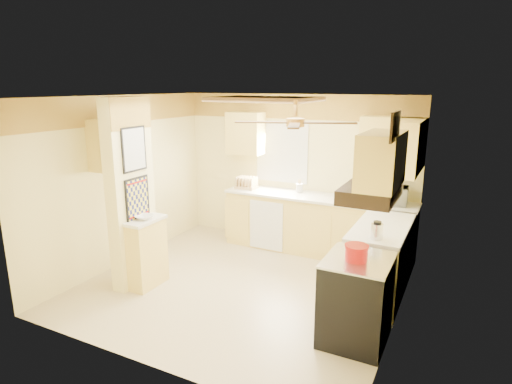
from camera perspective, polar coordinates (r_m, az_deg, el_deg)
The scene contains 34 objects.
floor at distance 5.93m, azimuth -1.90°, elevation -12.35°, with size 4.00×4.00×0.00m, color #C6B089.
ceiling at distance 5.31m, azimuth -2.12°, elevation 12.58°, with size 4.00×4.00×0.00m, color white.
wall_back at distance 7.17m, azimuth 5.32°, elevation 2.85°, with size 4.00×4.00×0.00m, color #FAE999.
wall_front at distance 4.01m, azimuth -15.26°, elevation -6.71°, with size 4.00×4.00×0.00m, color #FAE999.
wall_left at distance 6.66m, azimuth -17.28°, elevation 1.40°, with size 3.80×3.80×0.00m, color #FAE999.
wall_right at distance 4.89m, azimuth 19.07°, elevation -3.22°, with size 3.80×3.80×0.00m, color #FAE999.
wallpaper_border at distance 7.02m, azimuth 5.45°, elevation 11.25°, with size 4.00×0.02×0.40m, color yellow.
partition_column at distance 5.83m, azimuth -16.38°, elevation -0.27°, with size 0.20×0.70×2.50m, color #FAE999.
partition_ledge at distance 5.94m, azimuth -14.27°, elevation -8.01°, with size 0.25×0.55×0.90m, color #FFDC6A.
ledge_top at distance 5.78m, azimuth -14.55°, elevation -3.69°, with size 0.28×0.58×0.04m, color white.
lower_cabinets_back at distance 6.94m, azimuth 8.10°, elevation -4.46°, with size 3.00×0.60×0.90m, color #FFDC6A.
lower_cabinets_right at distance 5.75m, azimuth 16.31°, elevation -8.88°, with size 0.60×1.40×0.90m, color #FFDC6A.
countertop_back at distance 6.79m, azimuth 8.21°, elevation -0.72°, with size 3.04×0.64×0.04m, color white.
countertop_right at distance 5.59m, azimuth 16.53°, elevation -4.42°, with size 0.64×1.44×0.04m, color white.
dishwasher_panel at distance 6.93m, azimuth 1.37°, elevation -4.51°, with size 0.58×0.02×0.80m, color white.
window at distance 7.20m, azimuth 3.47°, elevation 5.35°, with size 0.92×0.02×1.02m.
upper_cab_back_left at distance 7.27m, azimuth -1.38°, elevation 7.85°, with size 0.60×0.35×0.70m, color #FFDC6A.
upper_cab_back_right at distance 6.50m, azimuth 17.74°, elevation 6.45°, with size 0.90×0.35×0.70m, color #FFDC6A.
upper_cab_right at distance 6.00m, azimuth 19.58°, elevation 5.72°, with size 0.35×1.00×0.70m, color #FFDC6A.
upper_cab_left_wall at distance 6.26m, azimuth -18.09°, elevation 6.16°, with size 0.35×0.75×0.70m, color #FFDC6A.
upper_cab_over_stove at distance 4.22m, azimuth 16.41°, elevation 4.13°, with size 0.35×0.76×0.52m, color #FFDC6A.
stove at distance 4.73m, azimuth 13.23°, elevation -13.75°, with size 0.68×0.77×0.92m.
range_hood at distance 4.30m, azimuth 15.00°, elevation -0.09°, with size 0.50×0.76×0.14m, color black.
poster_menu at distance 5.65m, azimuth -15.96°, elevation 5.51°, with size 0.02×0.42×0.57m.
poster_nashville at distance 5.77m, azimuth -15.53°, elevation -0.87°, with size 0.02×0.42×0.57m.
ceiling_light_panel at distance 5.71m, azimuth 1.26°, elevation 12.24°, with size 1.35×0.95×0.06m.
ceiling_fan at distance 4.26m, azimuth 5.26°, elevation 9.28°, with size 1.15×1.15×0.26m.
vent_grate at distance 3.81m, azimuth 18.08°, elevation 8.31°, with size 0.02×0.40×0.25m, color black.
microwave at distance 6.55m, azimuth 17.44°, elevation -0.37°, with size 0.49×0.33×0.27m, color white.
bowl at distance 5.75m, azimuth -14.66°, elevation -3.27°, with size 0.22×0.22×0.06m, color white.
dutch_oven at distance 4.46m, azimuth 13.24°, elevation -7.86°, with size 0.24×0.24×0.16m.
kettle at distance 5.04m, azimuth 15.82°, elevation -4.99°, with size 0.14×0.14×0.21m.
dish_rack at distance 7.23m, azimuth -1.27°, elevation 1.06°, with size 0.34×0.25×0.20m.
utensil_crock at distance 7.00m, azimuth 5.81°, elevation 0.56°, with size 0.11×0.11×0.22m.
Camera 1 is at (2.56, -4.65, 2.64)m, focal length 30.00 mm.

